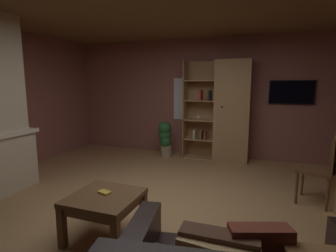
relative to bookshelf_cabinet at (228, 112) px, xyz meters
The scene contains 9 objects.
floor 2.95m from the bookshelf_cabinet, 100.13° to the right, with size 6.39×5.91×0.02m, color #A37A4C.
wall_back 0.62m from the bookshelf_cabinet, 150.59° to the left, with size 6.51×0.06×2.60m, color #8E544C.
window_pane_back 0.96m from the bookshelf_cabinet, 164.99° to the left, with size 0.74×0.01×0.93m, color white.
bookshelf_cabinet is the anchor object (origin of this frame).
coffee_table 3.53m from the bookshelf_cabinet, 103.17° to the right, with size 0.68×0.67×0.47m.
table_book_0 3.49m from the bookshelf_cabinet, 103.68° to the right, with size 0.13×0.08×0.02m, color gold.
dining_chair 2.32m from the bookshelf_cabinet, 49.31° to the right, with size 0.53×0.53×0.92m.
potted_floor_plant 1.47m from the bookshelf_cabinet, behind, with size 0.31×0.33×0.79m.
wall_mounted_tv 1.29m from the bookshelf_cabinet, ahead, with size 0.84×0.06×0.47m.
Camera 1 is at (1.19, -2.86, 1.60)m, focal length 28.26 mm.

